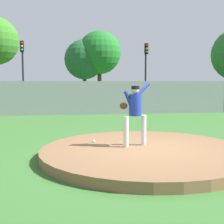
{
  "coord_description": "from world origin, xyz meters",
  "views": [
    {
      "loc": [
        -1.95,
        -7.59,
        1.97
      ],
      "look_at": [
        -0.49,
        2.56,
        0.9
      ],
      "focal_mm": 49.85,
      "sensor_mm": 36.0,
      "label": 1
    }
  ],
  "objects_px": {
    "parked_car_white": "(24,98)",
    "traffic_light_near": "(23,61)",
    "traffic_light_far": "(146,63)",
    "baseball": "(94,141)",
    "pitcher_youth": "(135,109)",
    "parked_car_burgundy": "(197,96)",
    "traffic_cone_orange": "(119,105)"
  },
  "relations": [
    {
      "from": "parked_car_white",
      "to": "traffic_light_near",
      "type": "height_order",
      "value": "traffic_light_near"
    },
    {
      "from": "traffic_light_far",
      "to": "parked_car_white",
      "type": "bearing_deg",
      "value": -157.2
    },
    {
      "from": "baseball",
      "to": "parked_car_white",
      "type": "distance_m",
      "value": 13.87
    },
    {
      "from": "pitcher_youth",
      "to": "traffic_light_far",
      "type": "distance_m",
      "value": 18.83
    },
    {
      "from": "baseball",
      "to": "parked_car_burgundy",
      "type": "xyz_separation_m",
      "value": [
        8.66,
        13.06,
        0.55
      ]
    },
    {
      "from": "parked_car_white",
      "to": "traffic_light_far",
      "type": "height_order",
      "value": "traffic_light_far"
    },
    {
      "from": "pitcher_youth",
      "to": "parked_car_burgundy",
      "type": "height_order",
      "value": "pitcher_youth"
    },
    {
      "from": "pitcher_youth",
      "to": "traffic_cone_orange",
      "type": "xyz_separation_m",
      "value": [
        1.77,
        13.24,
        -0.95
      ]
    },
    {
      "from": "parked_car_burgundy",
      "to": "traffic_light_far",
      "type": "xyz_separation_m",
      "value": [
        -2.73,
        4.34,
        2.6
      ]
    },
    {
      "from": "pitcher_youth",
      "to": "baseball",
      "type": "bearing_deg",
      "value": 147.52
    },
    {
      "from": "parked_car_white",
      "to": "traffic_light_far",
      "type": "bearing_deg",
      "value": 22.8
    },
    {
      "from": "traffic_light_near",
      "to": "baseball",
      "type": "bearing_deg",
      "value": -76.44
    },
    {
      "from": "pitcher_youth",
      "to": "traffic_cone_orange",
      "type": "height_order",
      "value": "pitcher_youth"
    },
    {
      "from": "parked_car_white",
      "to": "parked_car_burgundy",
      "type": "xyz_separation_m",
      "value": [
        12.29,
        -0.32,
        0.08
      ]
    },
    {
      "from": "traffic_light_near",
      "to": "parked_car_white",
      "type": "bearing_deg",
      "value": -81.53
    },
    {
      "from": "pitcher_youth",
      "to": "baseball",
      "type": "height_order",
      "value": "pitcher_youth"
    },
    {
      "from": "parked_car_burgundy",
      "to": "traffic_light_near",
      "type": "distance_m",
      "value": 14.05
    },
    {
      "from": "traffic_cone_orange",
      "to": "traffic_light_near",
      "type": "relative_size",
      "value": 0.11
    },
    {
      "from": "parked_car_white",
      "to": "baseball",
      "type": "bearing_deg",
      "value": -74.8
    },
    {
      "from": "parked_car_burgundy",
      "to": "traffic_cone_orange",
      "type": "xyz_separation_m",
      "value": [
        -5.87,
        -0.47,
        -0.56
      ]
    },
    {
      "from": "pitcher_youth",
      "to": "parked_car_white",
      "type": "xyz_separation_m",
      "value": [
        -4.65,
        14.03,
        -0.47
      ]
    },
    {
      "from": "pitcher_youth",
      "to": "parked_car_burgundy",
      "type": "bearing_deg",
      "value": 60.87
    },
    {
      "from": "parked_car_white",
      "to": "traffic_light_near",
      "type": "distance_m",
      "value": 5.24
    },
    {
      "from": "traffic_cone_orange",
      "to": "traffic_light_far",
      "type": "distance_m",
      "value": 6.55
    },
    {
      "from": "parked_car_burgundy",
      "to": "traffic_cone_orange",
      "type": "distance_m",
      "value": 5.92
    },
    {
      "from": "baseball",
      "to": "traffic_light_near",
      "type": "bearing_deg",
      "value": 103.56
    },
    {
      "from": "parked_car_burgundy",
      "to": "traffic_light_near",
      "type": "bearing_deg",
      "value": 159.88
    },
    {
      "from": "traffic_cone_orange",
      "to": "traffic_light_near",
      "type": "distance_m",
      "value": 9.36
    },
    {
      "from": "traffic_cone_orange",
      "to": "traffic_light_far",
      "type": "height_order",
      "value": "traffic_light_far"
    },
    {
      "from": "parked_car_white",
      "to": "traffic_cone_orange",
      "type": "xyz_separation_m",
      "value": [
        6.42,
        -0.79,
        -0.48
      ]
    },
    {
      "from": "parked_car_white",
      "to": "pitcher_youth",
      "type": "bearing_deg",
      "value": -71.65
    },
    {
      "from": "parked_car_burgundy",
      "to": "traffic_light_near",
      "type": "height_order",
      "value": "traffic_light_near"
    }
  ]
}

